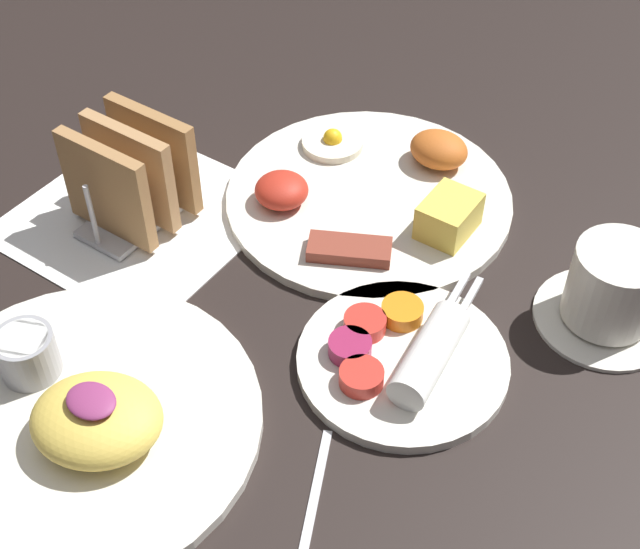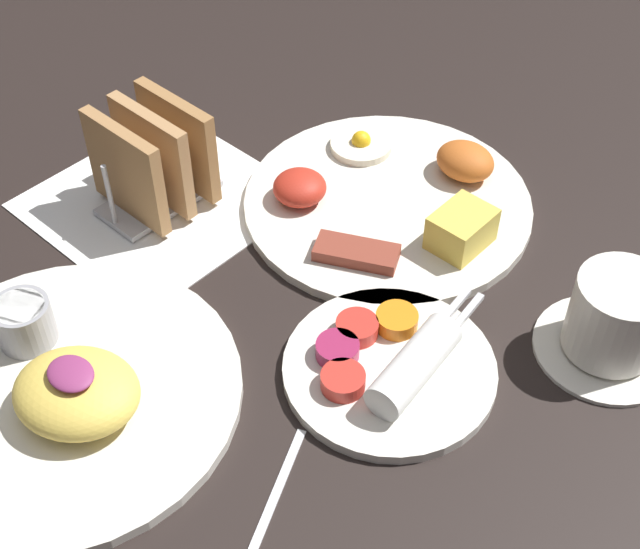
{
  "view_description": "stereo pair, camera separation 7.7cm",
  "coord_description": "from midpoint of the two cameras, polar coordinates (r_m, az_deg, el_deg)",
  "views": [
    {
      "loc": [
        0.34,
        -0.43,
        0.57
      ],
      "look_at": [
        0.03,
        0.02,
        0.03
      ],
      "focal_mm": 50.0,
      "sensor_mm": 36.0,
      "label": 1
    },
    {
      "loc": [
        0.4,
        -0.38,
        0.57
      ],
      "look_at": [
        0.03,
        0.02,
        0.03
      ],
      "focal_mm": 50.0,
      "sensor_mm": 36.0,
      "label": 2
    }
  ],
  "objects": [
    {
      "name": "ground_plane",
      "position": [
        0.79,
        -5.48,
        -1.32
      ],
      "size": [
        3.0,
        3.0,
        0.0
      ],
      "primitive_type": "plane",
      "color": "black"
    },
    {
      "name": "toast_rack",
      "position": [
        0.86,
        -14.49,
        5.99
      ],
      "size": [
        0.1,
        0.12,
        0.1
      ],
      "color": "#B7B7BC",
      "rests_on": "ground_plane"
    },
    {
      "name": "coffee_cup",
      "position": [
        0.77,
        15.53,
        -1.15
      ],
      "size": [
        0.12,
        0.12,
        0.08
      ],
      "color": "silver",
      "rests_on": "ground_plane"
    },
    {
      "name": "napkin_flat",
      "position": [
        0.89,
        -13.92,
        3.5
      ],
      "size": [
        0.22,
        0.22,
        0.0
      ],
      "color": "white",
      "rests_on": "ground_plane"
    },
    {
      "name": "plate_condiments",
      "position": [
        0.73,
        2.37,
        -5.39
      ],
      "size": [
        0.17,
        0.19,
        0.04
      ],
      "color": "silver",
      "rests_on": "ground_plane"
    },
    {
      "name": "plate_foreground",
      "position": [
        0.72,
        -18.17,
        -8.77
      ],
      "size": [
        0.29,
        0.29,
        0.06
      ],
      "color": "silver",
      "rests_on": "ground_plane"
    },
    {
      "name": "teaspoon",
      "position": [
        0.65,
        -4.34,
        -16.27
      ],
      "size": [
        0.06,
        0.12,
        0.01
      ],
      "color": "silver",
      "rests_on": "ground_plane"
    },
    {
      "name": "plate_breakfast",
      "position": [
        0.87,
        1.01,
        5.06
      ],
      "size": [
        0.28,
        0.28,
        0.05
      ],
      "color": "silver",
      "rests_on": "ground_plane"
    }
  ]
}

